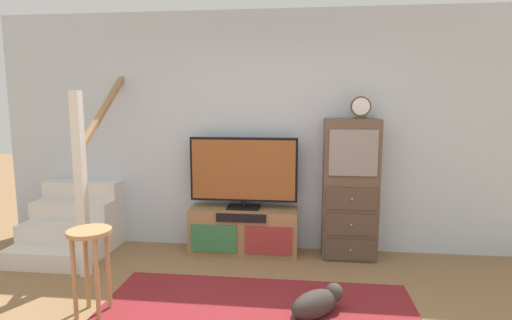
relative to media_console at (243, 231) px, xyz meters
The scene contains 8 objects.
back_wall 1.17m from the media_console, 41.69° to the left, with size 6.40×0.12×2.70m, color silver.
media_console is the anchor object (origin of this frame).
television 0.68m from the media_console, 90.00° to the left, with size 1.20×0.22×0.80m.
side_cabinet 1.27m from the media_console, ahead, with size 0.58×0.38×1.52m.
desk_clock 1.86m from the media_console, ahead, with size 0.21×0.08×0.23m.
staircase 1.94m from the media_console, behind, with size 1.00×1.36×2.20m.
bar_stool_near 1.81m from the media_console, 124.03° to the right, with size 0.34×0.34×0.70m.
dog 1.54m from the media_console, 59.20° to the right, with size 0.47×0.44×0.23m.
Camera 1 is at (0.35, -2.21, 1.70)m, focal length 28.71 mm.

